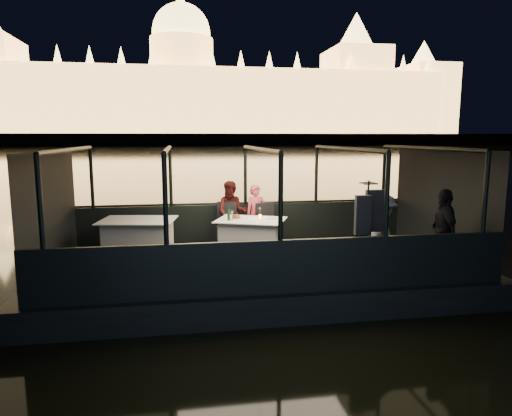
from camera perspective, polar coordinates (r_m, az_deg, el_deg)
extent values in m
plane|color=black|center=(89.08, -8.44, 6.88)|extent=(500.00, 500.00, 0.00)
cube|color=black|center=(9.64, 0.39, -9.51)|extent=(8.60, 4.40, 1.00)
cube|color=black|center=(9.50, 0.40, -6.76)|extent=(8.00, 4.00, 0.04)
cube|color=black|center=(11.32, -1.32, -1.76)|extent=(8.00, 0.08, 0.90)
cube|color=black|center=(7.48, 3.02, -7.38)|extent=(8.00, 0.08, 0.90)
cube|color=#423D33|center=(219.03, -9.08, 8.29)|extent=(400.00, 140.00, 6.00)
cube|color=silver|center=(9.99, -0.65, -3.58)|extent=(1.74, 1.52, 0.77)
cube|color=silver|center=(10.03, -14.46, -3.82)|extent=(1.70, 1.35, 0.82)
cube|color=black|center=(10.69, -3.50, -2.41)|extent=(0.61, 0.61, 1.01)
cube|color=black|center=(10.66, 1.32, -2.43)|extent=(0.56, 0.56, 0.99)
imported|color=#D94F5D|center=(10.93, 0.00, -0.54)|extent=(0.56, 0.42, 1.41)
imported|color=#3B1010|center=(10.87, -3.05, -0.61)|extent=(0.84, 0.72, 1.51)
imported|color=silver|center=(8.76, 15.46, -2.59)|extent=(0.73, 1.07, 1.52)
imported|color=black|center=(9.14, 22.39, -2.47)|extent=(0.56, 1.00, 1.61)
cylinder|color=#14391A|center=(9.80, -3.43, -0.69)|extent=(0.08, 0.08, 0.30)
cylinder|color=brown|center=(10.05, -2.51, -1.07)|extent=(0.19, 0.19, 0.07)
cylinder|color=#F9A03E|center=(10.01, 0.52, -1.10)|extent=(0.07, 0.07, 0.08)
cylinder|color=silver|center=(10.01, 1.85, -1.30)|extent=(0.32, 0.32, 0.02)
cylinder|color=white|center=(10.27, -3.03, -1.05)|extent=(0.25, 0.25, 0.01)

